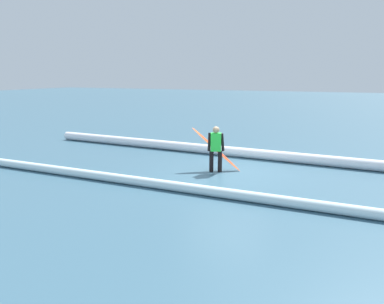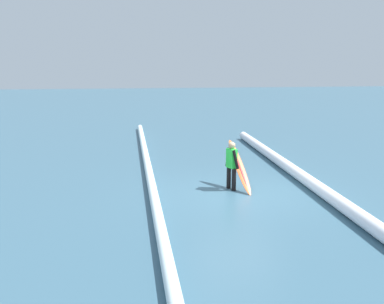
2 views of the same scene
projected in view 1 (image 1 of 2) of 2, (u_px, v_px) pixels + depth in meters
name	position (u px, v px, depth m)	size (l,w,h in m)	color
ground_plane	(228.00, 172.00, 12.56)	(122.57, 122.57, 0.00)	#395F73
surfer	(216.00, 147.00, 12.44)	(0.50, 0.34, 1.50)	black
surfboard	(216.00, 149.00, 12.76)	(1.70, 0.52, 1.42)	#E55926
wave_crest_foreground	(228.00, 151.00, 15.00)	(0.38, 0.38, 17.04)	white
wave_crest_midground	(113.00, 178.00, 11.35)	(0.27, 0.27, 21.91)	white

